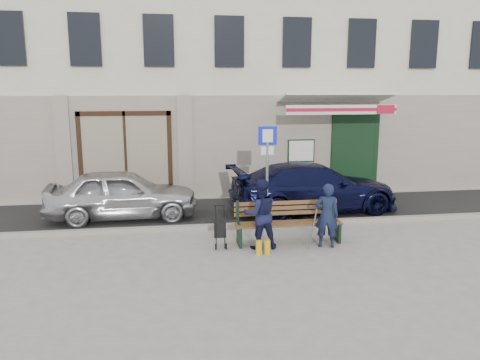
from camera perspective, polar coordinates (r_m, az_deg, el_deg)
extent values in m
plane|color=#9E9991|center=(10.33, 2.22, -8.23)|extent=(80.00, 80.00, 0.00)
cube|color=#282828|center=(13.25, -0.24, -3.81)|extent=(60.00, 3.20, 0.01)
cube|color=#9E9384|center=(11.71, 0.88, -5.55)|extent=(60.00, 0.18, 0.12)
cube|color=beige|center=(18.23, -2.75, 16.09)|extent=(20.00, 7.00, 10.00)
cube|color=#9E9384|center=(14.76, -1.27, 4.04)|extent=(20.00, 0.12, 3.20)
cube|color=maroon|center=(14.78, -13.73, 3.54)|extent=(2.50, 0.12, 2.00)
cube|color=black|center=(15.76, 13.76, 3.08)|extent=(1.60, 0.10, 2.60)
cube|color=black|center=(16.20, 13.12, 2.96)|extent=(1.25, 0.90, 2.40)
cube|color=white|center=(15.13, 7.48, 3.55)|extent=(0.80, 0.03, 0.65)
cube|color=white|center=(15.06, 11.22, 9.63)|extent=(3.40, 1.72, 0.42)
cube|color=white|center=(14.27, 12.33, 8.38)|extent=(3.40, 0.05, 0.28)
cube|color=#AC152D|center=(14.24, 12.37, 8.38)|extent=(3.40, 0.02, 0.10)
imported|color=silver|center=(12.76, -14.16, -1.67)|extent=(3.99, 1.72, 1.34)
imported|color=black|center=(13.24, 8.98, -0.92)|extent=(4.90, 2.37, 1.38)
cylinder|color=gray|center=(11.78, 3.31, 0.26)|extent=(0.07, 0.07, 2.41)
cube|color=#0D1EC1|center=(11.63, 3.37, 5.41)|extent=(0.46, 0.07, 0.46)
cube|color=white|center=(11.60, 3.40, 5.40)|extent=(0.26, 0.04, 0.31)
cube|color=white|center=(11.67, 3.35, 3.60)|extent=(0.32, 0.06, 0.20)
cube|color=brown|center=(10.55, 5.96, -5.29)|extent=(2.40, 0.50, 0.04)
cube|color=brown|center=(10.74, 5.62, -3.39)|extent=(2.40, 0.10, 0.36)
cube|color=black|center=(10.41, -0.10, -6.76)|extent=(0.06, 0.50, 0.45)
cube|color=black|center=(10.94, 11.66, -6.10)|extent=(0.06, 0.50, 0.45)
cube|color=white|center=(10.66, 10.02, -5.07)|extent=(0.34, 0.25, 0.11)
cylinder|color=gray|center=(10.02, 8.86, -5.97)|extent=(0.07, 0.34, 0.96)
cylinder|color=gold|center=(9.87, 2.31, -8.24)|extent=(0.13, 0.13, 0.30)
cylinder|color=gold|center=(9.91, 3.34, -8.18)|extent=(0.13, 0.13, 0.30)
imported|color=#141C37|center=(10.35, 10.53, -4.27)|extent=(0.58, 0.46, 1.42)
imported|color=#131636|center=(10.08, 2.48, -4.17)|extent=(0.78, 0.62, 1.53)
cylinder|color=black|center=(10.18, -2.96, -8.14)|extent=(0.04, 0.13, 0.13)
cylinder|color=black|center=(10.20, -1.69, -8.09)|extent=(0.04, 0.13, 0.13)
cube|color=black|center=(10.25, -2.45, -5.89)|extent=(0.28, 0.25, 0.44)
cylinder|color=black|center=(10.23, -2.54, -3.14)|extent=(0.25, 0.04, 0.02)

